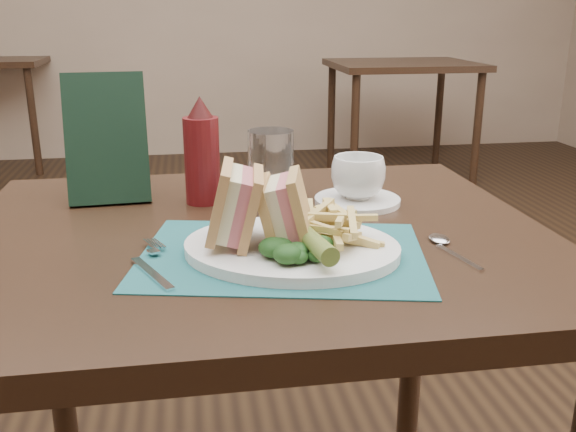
% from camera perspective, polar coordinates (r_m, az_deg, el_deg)
% --- Properties ---
extents(wall_back, '(6.00, 0.00, 6.00)m').
position_cam_1_polar(wall_back, '(5.05, -7.78, 5.54)').
color(wall_back, tan).
rests_on(wall_back, ground).
extents(table_bg_right, '(0.90, 0.75, 0.75)m').
position_cam_1_polar(table_bg_right, '(4.30, 9.95, 8.36)').
color(table_bg_right, black).
rests_on(table_bg_right, ground).
extents(placemat, '(0.44, 0.35, 0.00)m').
position_cam_1_polar(placemat, '(0.89, -0.51, -3.46)').
color(placemat, '#1A5355').
rests_on(placemat, table_main).
extents(plate, '(0.36, 0.32, 0.01)m').
position_cam_1_polar(plate, '(0.89, 0.31, -2.89)').
color(plate, white).
rests_on(plate, placemat).
extents(sandwich_half_a, '(0.09, 0.12, 0.11)m').
position_cam_1_polar(sandwich_half_a, '(0.88, -6.09, 1.02)').
color(sandwich_half_a, tan).
rests_on(sandwich_half_a, plate).
extents(sandwich_half_b, '(0.10, 0.11, 0.10)m').
position_cam_1_polar(sandwich_half_b, '(0.87, -1.63, 0.70)').
color(sandwich_half_b, tan).
rests_on(sandwich_half_b, plate).
extents(kale_garnish, '(0.11, 0.08, 0.03)m').
position_cam_1_polar(kale_garnish, '(0.83, 1.01, -2.96)').
color(kale_garnish, '#143513').
rests_on(kale_garnish, plate).
extents(pickle_spear, '(0.04, 0.12, 0.03)m').
position_cam_1_polar(pickle_spear, '(0.83, 2.33, -2.36)').
color(pickle_spear, '#566A28').
rests_on(pickle_spear, plate).
extents(fries_pile, '(0.18, 0.20, 0.05)m').
position_cam_1_polar(fries_pile, '(0.90, 4.23, -0.48)').
color(fries_pile, '#D1B868').
rests_on(fries_pile, plate).
extents(fork, '(0.10, 0.17, 0.01)m').
position_cam_1_polar(fork, '(0.87, -11.95, -3.98)').
color(fork, silver).
rests_on(fork, placemat).
extents(spoon, '(0.07, 0.15, 0.01)m').
position_cam_1_polar(spoon, '(0.93, 14.33, -2.85)').
color(spoon, silver).
rests_on(spoon, table_main).
extents(saucer, '(0.17, 0.17, 0.01)m').
position_cam_1_polar(saucer, '(1.13, 6.18, 1.38)').
color(saucer, white).
rests_on(saucer, table_main).
extents(coffee_cup, '(0.12, 0.12, 0.07)m').
position_cam_1_polar(coffee_cup, '(1.12, 6.25, 3.44)').
color(coffee_cup, white).
rests_on(coffee_cup, saucer).
extents(drinking_glass, '(0.09, 0.09, 0.13)m').
position_cam_1_polar(drinking_glass, '(1.10, -1.53, 4.28)').
color(drinking_glass, white).
rests_on(drinking_glass, table_main).
extents(ketchup_bottle, '(0.07, 0.07, 0.19)m').
position_cam_1_polar(ketchup_bottle, '(1.12, -7.68, 5.79)').
color(ketchup_bottle, '#500D10').
rests_on(ketchup_bottle, table_main).
extents(check_presenter, '(0.14, 0.09, 0.22)m').
position_cam_1_polar(check_presenter, '(1.16, -15.84, 6.64)').
color(check_presenter, black).
rests_on(check_presenter, table_main).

